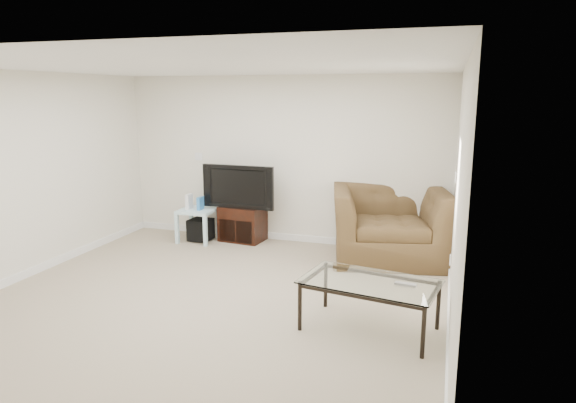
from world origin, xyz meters
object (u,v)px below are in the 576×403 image
(subwoofer, at_px, (201,229))
(coffee_table, at_px, (369,306))
(tv_stand, at_px, (243,223))
(television, at_px, (241,186))
(side_table, at_px, (198,225))
(recliner, at_px, (389,212))

(subwoofer, bearing_deg, coffee_table, -37.68)
(coffee_table, bearing_deg, subwoofer, 142.32)
(tv_stand, bearing_deg, television, -90.00)
(side_table, xyz_separation_m, recliner, (2.89, 0.00, 0.41))
(television, xyz_separation_m, side_table, (-0.64, -0.20, -0.62))
(subwoofer, xyz_separation_m, recliner, (2.86, -0.02, 0.48))
(side_table, bearing_deg, recliner, 0.00)
(television, height_order, side_table, television)
(television, relative_size, coffee_table, 0.83)
(television, height_order, coffee_table, television)
(television, height_order, recliner, recliner)
(tv_stand, bearing_deg, recliner, 0.34)
(television, xyz_separation_m, coffee_table, (2.34, -2.46, -0.62))
(subwoofer, relative_size, recliner, 0.21)
(tv_stand, height_order, coffee_table, tv_stand)
(subwoofer, height_order, recliner, recliner)
(side_table, distance_m, subwoofer, 0.08)
(subwoofer, bearing_deg, side_table, -145.49)
(side_table, bearing_deg, coffee_table, -37.13)
(coffee_table, bearing_deg, side_table, 142.87)
(tv_stand, height_order, side_table, tv_stand)
(subwoofer, height_order, coffee_table, coffee_table)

